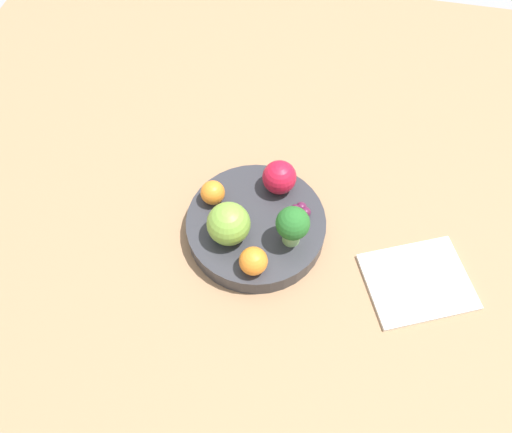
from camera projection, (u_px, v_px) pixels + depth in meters
The scene contains 10 objects.
ground_plane at pixel (256, 238), 0.73m from camera, with size 6.00×6.00×0.00m, color gray.
table_surface at pixel (256, 235), 0.72m from camera, with size 1.20×1.20×0.02m.
bowl at pixel (256, 226), 0.70m from camera, with size 0.19×0.19×0.03m.
broccoli at pixel (293, 225), 0.64m from camera, with size 0.04×0.04×0.06m.
apple_red at pixel (279, 177), 0.70m from camera, with size 0.05×0.05×0.05m.
apple_green at pixel (229, 224), 0.65m from camera, with size 0.06×0.06×0.06m.
orange_front at pixel (213, 193), 0.69m from camera, with size 0.03×0.03×0.03m.
orange_back at pixel (253, 261), 0.64m from camera, with size 0.04×0.04×0.04m.
grape_cluster at pixel (301, 211), 0.69m from camera, with size 0.03×0.03×0.02m.
napkin at pixel (417, 281), 0.67m from camera, with size 0.17×0.16×0.01m.
Camera 1 is at (0.07, -0.35, 0.64)m, focal length 35.00 mm.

